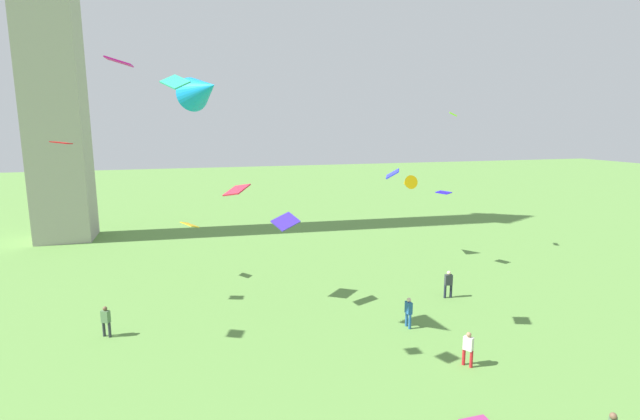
{
  "coord_description": "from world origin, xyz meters",
  "views": [
    {
      "loc": [
        -6.37,
        -4.48,
        10.87
      ],
      "look_at": [
        -0.8,
        14.64,
        7.25
      ],
      "focal_mm": 26.27,
      "sensor_mm": 36.0,
      "label": 1
    }
  ],
  "objects_px": {
    "person_2": "(106,320)",
    "person_0": "(468,347)",
    "kite_flying_3": "(203,90)",
    "kite_flying_6": "(444,192)",
    "kite_flying_1": "(393,174)",
    "kite_flying_4": "(237,190)",
    "kite_flying_9": "(119,62)",
    "person_3": "(448,283)",
    "person_4": "(409,311)",
    "kite_flying_10": "(190,225)",
    "kite_flying_11": "(61,143)",
    "kite_flying_0": "(453,114)",
    "kite_flying_7": "(286,221)",
    "kite_flying_5": "(175,82)",
    "kite_flying_8": "(407,183)"
  },
  "relations": [
    {
      "from": "kite_flying_0",
      "to": "kite_flying_6",
      "type": "height_order",
      "value": "kite_flying_0"
    },
    {
      "from": "kite_flying_0",
      "to": "kite_flying_1",
      "type": "distance_m",
      "value": 18.38
    },
    {
      "from": "kite_flying_1",
      "to": "kite_flying_11",
      "type": "xyz_separation_m",
      "value": [
        -16.4,
        8.2,
        1.4
      ]
    },
    {
      "from": "kite_flying_6",
      "to": "person_3",
      "type": "bearing_deg",
      "value": -50.65
    },
    {
      "from": "person_2",
      "to": "kite_flying_0",
      "type": "distance_m",
      "value": 29.78
    },
    {
      "from": "kite_flying_1",
      "to": "kite_flying_3",
      "type": "xyz_separation_m",
      "value": [
        -8.89,
        1.16,
        3.93
      ]
    },
    {
      "from": "kite_flying_4",
      "to": "kite_flying_9",
      "type": "xyz_separation_m",
      "value": [
        -5.14,
        -8.19,
        6.18
      ]
    },
    {
      "from": "kite_flying_5",
      "to": "kite_flying_8",
      "type": "distance_m",
      "value": 24.65
    },
    {
      "from": "kite_flying_8",
      "to": "kite_flying_7",
      "type": "bearing_deg",
      "value": 38.38
    },
    {
      "from": "kite_flying_5",
      "to": "kite_flying_7",
      "type": "bearing_deg",
      "value": -71.79
    },
    {
      "from": "kite_flying_6",
      "to": "kite_flying_11",
      "type": "relative_size",
      "value": 1.11
    },
    {
      "from": "kite_flying_3",
      "to": "kite_flying_8",
      "type": "bearing_deg",
      "value": 12.67
    },
    {
      "from": "kite_flying_1",
      "to": "kite_flying_7",
      "type": "relative_size",
      "value": 0.65
    },
    {
      "from": "kite_flying_4",
      "to": "kite_flying_5",
      "type": "height_order",
      "value": "kite_flying_5"
    },
    {
      "from": "kite_flying_5",
      "to": "kite_flying_10",
      "type": "relative_size",
      "value": 0.82
    },
    {
      "from": "kite_flying_6",
      "to": "kite_flying_1",
      "type": "bearing_deg",
      "value": -65.93
    },
    {
      "from": "kite_flying_4",
      "to": "kite_flying_5",
      "type": "distance_m",
      "value": 11.16
    },
    {
      "from": "kite_flying_1",
      "to": "kite_flying_8",
      "type": "xyz_separation_m",
      "value": [
        7.7,
        13.56,
        -2.32
      ]
    },
    {
      "from": "kite_flying_10",
      "to": "kite_flying_11",
      "type": "height_order",
      "value": "kite_flying_11"
    },
    {
      "from": "kite_flying_5",
      "to": "person_0",
      "type": "bearing_deg",
      "value": -132.26
    },
    {
      "from": "kite_flying_3",
      "to": "person_4",
      "type": "bearing_deg",
      "value": -27.55
    },
    {
      "from": "person_2",
      "to": "kite_flying_9",
      "type": "xyz_separation_m",
      "value": [
        2.11,
        -5.2,
        12.29
      ]
    },
    {
      "from": "person_0",
      "to": "kite_flying_5",
      "type": "height_order",
      "value": "kite_flying_5"
    },
    {
      "from": "kite_flying_10",
      "to": "kite_flying_3",
      "type": "bearing_deg",
      "value": -37.0
    },
    {
      "from": "person_3",
      "to": "person_4",
      "type": "height_order",
      "value": "person_3"
    },
    {
      "from": "person_0",
      "to": "kite_flying_7",
      "type": "relative_size",
      "value": 0.9
    },
    {
      "from": "person_4",
      "to": "kite_flying_6",
      "type": "bearing_deg",
      "value": -39.84
    },
    {
      "from": "person_0",
      "to": "kite_flying_4",
      "type": "height_order",
      "value": "kite_flying_4"
    },
    {
      "from": "kite_flying_1",
      "to": "kite_flying_7",
      "type": "height_order",
      "value": "kite_flying_1"
    },
    {
      "from": "kite_flying_10",
      "to": "person_4",
      "type": "bearing_deg",
      "value": 2.38
    },
    {
      "from": "kite_flying_4",
      "to": "kite_flying_10",
      "type": "bearing_deg",
      "value": -116.85
    },
    {
      "from": "kite_flying_9",
      "to": "kite_flying_0",
      "type": "bearing_deg",
      "value": 37.24
    },
    {
      "from": "kite_flying_3",
      "to": "kite_flying_6",
      "type": "distance_m",
      "value": 21.02
    },
    {
      "from": "person_4",
      "to": "kite_flying_10",
      "type": "bearing_deg",
      "value": 42.23
    },
    {
      "from": "kite_flying_0",
      "to": "kite_flying_1",
      "type": "relative_size",
      "value": 0.93
    },
    {
      "from": "kite_flying_7",
      "to": "person_4",
      "type": "bearing_deg",
      "value": 110.35
    },
    {
      "from": "person_2",
      "to": "kite_flying_0",
      "type": "relative_size",
      "value": 1.5
    },
    {
      "from": "person_2",
      "to": "person_0",
      "type": "bearing_deg",
      "value": -171.23
    },
    {
      "from": "kite_flying_1",
      "to": "person_4",
      "type": "bearing_deg",
      "value": 136.99
    },
    {
      "from": "kite_flying_3",
      "to": "kite_flying_10",
      "type": "distance_m",
      "value": 13.95
    },
    {
      "from": "person_3",
      "to": "kite_flying_1",
      "type": "distance_m",
      "value": 10.3
    },
    {
      "from": "kite_flying_5",
      "to": "person_3",
      "type": "bearing_deg",
      "value": -103.28
    },
    {
      "from": "person_0",
      "to": "person_4",
      "type": "relative_size",
      "value": 0.97
    },
    {
      "from": "kite_flying_1",
      "to": "kite_flying_4",
      "type": "height_order",
      "value": "kite_flying_1"
    },
    {
      "from": "kite_flying_6",
      "to": "kite_flying_8",
      "type": "height_order",
      "value": "kite_flying_8"
    },
    {
      "from": "kite_flying_3",
      "to": "kite_flying_7",
      "type": "height_order",
      "value": "kite_flying_3"
    },
    {
      "from": "kite_flying_9",
      "to": "person_2",
      "type": "bearing_deg",
      "value": 117.09
    },
    {
      "from": "person_2",
      "to": "kite_flying_3",
      "type": "relative_size",
      "value": 0.58
    },
    {
      "from": "kite_flying_7",
      "to": "kite_flying_10",
      "type": "xyz_separation_m",
      "value": [
        -5.39,
        7.03,
        -1.32
      ]
    },
    {
      "from": "kite_flying_0",
      "to": "kite_flying_7",
      "type": "distance_m",
      "value": 19.32
    }
  ]
}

